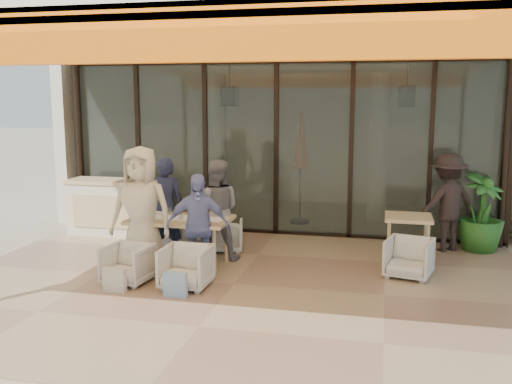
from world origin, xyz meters
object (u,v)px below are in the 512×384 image
(chair_far_left, at_px, (177,230))
(diner_navy, at_px, (165,207))
(side_table, at_px, (408,223))
(diner_grey, at_px, (216,210))
(standing_woman, at_px, (447,203))
(chair_far_right, at_px, (225,234))
(diner_periwinkle, at_px, (197,226))
(chair_near_right, at_px, (186,265))
(dining_table, at_px, (180,222))
(chair_near_left, at_px, (128,262))
(potted_palm, at_px, (481,213))
(host_counter, at_px, (119,207))
(side_chair, at_px, (409,256))
(diner_cream, at_px, (141,211))

(chair_far_left, bearing_deg, diner_navy, 102.39)
(diner_navy, distance_m, side_table, 3.79)
(diner_grey, xyz_separation_m, standing_woman, (3.56, 1.32, 0.02))
(chair_far_right, distance_m, side_table, 2.94)
(diner_periwinkle, height_order, standing_woman, standing_woman)
(chair_near_right, bearing_deg, dining_table, 114.62)
(chair_near_left, height_order, diner_navy, diner_navy)
(diner_grey, bearing_deg, potted_palm, -171.48)
(host_counter, relative_size, side_chair, 2.93)
(chair_far_left, height_order, diner_periwinkle, diner_periwinkle)
(diner_grey, bearing_deg, dining_table, 35.71)
(diner_grey, bearing_deg, side_chair, 164.11)
(diner_periwinkle, relative_size, side_chair, 2.36)
(chair_far_left, xyz_separation_m, diner_grey, (0.84, -0.50, 0.48))
(chair_near_right, bearing_deg, chair_far_right, 90.62)
(chair_far_right, relative_size, side_table, 0.78)
(diner_grey, bearing_deg, chair_far_left, -41.26)
(side_chair, bearing_deg, potted_palm, 68.59)
(chair_far_right, xyz_separation_m, potted_palm, (4.11, 0.92, 0.37))
(chair_far_right, xyz_separation_m, side_chair, (2.92, -0.78, 0.02))
(host_counter, xyz_separation_m, chair_near_right, (2.22, -2.54, -0.21))
(chair_far_right, bearing_deg, potted_palm, 179.79)
(diner_cream, distance_m, side_table, 4.01)
(chair_near_right, relative_size, standing_woman, 0.39)
(diner_navy, bearing_deg, potted_palm, 177.77)
(diner_cream, xyz_separation_m, potted_palm, (4.95, 2.32, -0.27))
(chair_far_right, height_order, diner_grey, diner_grey)
(diner_cream, relative_size, side_chair, 2.93)
(chair_far_right, xyz_separation_m, chair_near_right, (0.00, -1.90, 0.03))
(diner_cream, bearing_deg, host_counter, 122.51)
(dining_table, distance_m, diner_cream, 0.66)
(chair_far_left, xyz_separation_m, potted_palm, (4.95, 0.92, 0.34))
(side_table, bearing_deg, diner_navy, -172.81)
(side_table, bearing_deg, potted_palm, 38.33)
(side_chair, xyz_separation_m, potted_palm, (1.19, 1.69, 0.35))
(diner_cream, bearing_deg, diner_grey, 45.42)
(chair_near_right, relative_size, diner_grey, 0.40)
(host_counter, bearing_deg, diner_navy, -39.61)
(diner_grey, height_order, standing_woman, standing_woman)
(chair_near_left, bearing_deg, side_chair, 23.61)
(dining_table, height_order, diner_periwinkle, diner_periwinkle)
(chair_far_right, height_order, diner_navy, diner_navy)
(chair_near_right, distance_m, diner_periwinkle, 0.66)
(chair_near_left, distance_m, diner_periwinkle, 1.07)
(chair_near_right, distance_m, potted_palm, 5.00)
(host_counter, distance_m, diner_grey, 2.51)
(dining_table, height_order, side_table, dining_table)
(host_counter, height_order, diner_periwinkle, diner_periwinkle)
(standing_woman, bearing_deg, chair_near_right, 6.14)
(diner_grey, bearing_deg, host_counter, -37.73)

